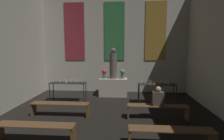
% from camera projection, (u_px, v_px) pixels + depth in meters
% --- Properties ---
extents(wall_back, '(7.84, 0.16, 5.37)m').
position_uv_depth(wall_back, '(114.00, 41.00, 9.26)').
color(wall_back, '#B2AD9E').
rests_on(wall_back, ground_plane).
extents(altar, '(1.36, 0.58, 0.88)m').
position_uv_depth(altar, '(113.00, 87.00, 8.61)').
color(altar, '#BCB29E').
rests_on(altar, ground_plane).
extents(statue, '(0.36, 0.36, 1.49)m').
position_uv_depth(statue, '(113.00, 65.00, 8.47)').
color(statue, '#5B5651').
rests_on(statue, altar).
extents(flower_vase_left, '(0.24, 0.24, 0.47)m').
position_uv_depth(flower_vase_left, '(104.00, 73.00, 8.55)').
color(flower_vase_left, '#4C5666').
rests_on(flower_vase_left, altar).
extents(flower_vase_right, '(0.24, 0.24, 0.47)m').
position_uv_depth(flower_vase_right, '(122.00, 73.00, 8.49)').
color(flower_vase_right, '#4C5666').
rests_on(flower_vase_right, altar).
extents(candle_rack_left, '(1.57, 0.46, 1.06)m').
position_uv_depth(candle_rack_left, '(68.00, 85.00, 7.66)').
color(candle_rack_left, black).
rests_on(candle_rack_left, ground_plane).
extents(candle_rack_right, '(1.57, 0.46, 1.06)m').
position_uv_depth(candle_rack_right, '(157.00, 86.00, 7.37)').
color(candle_rack_right, black).
rests_on(candle_rack_right, ground_plane).
extents(pew_third_left, '(2.01, 0.36, 0.46)m').
position_uv_depth(pew_third_left, '(35.00, 129.00, 4.40)').
color(pew_third_left, brown).
rests_on(pew_third_left, ground_plane).
extents(pew_third_right, '(2.01, 0.36, 0.46)m').
position_uv_depth(pew_third_right, '(171.00, 134.00, 4.15)').
color(pew_third_right, brown).
rests_on(pew_third_right, ground_plane).
extents(pew_back_left, '(2.01, 0.36, 0.46)m').
position_uv_depth(pew_back_left, '(60.00, 106.00, 6.09)').
color(pew_back_left, brown).
rests_on(pew_back_left, ground_plane).
extents(pew_back_right, '(2.01, 0.36, 0.46)m').
position_uv_depth(pew_back_right, '(158.00, 109.00, 5.84)').
color(pew_back_right, brown).
rests_on(pew_back_right, ground_plane).
extents(person_seated, '(0.36, 0.24, 0.65)m').
position_uv_depth(person_seated, '(158.00, 97.00, 5.79)').
color(person_seated, '#4C4238').
rests_on(person_seated, pew_back_right).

